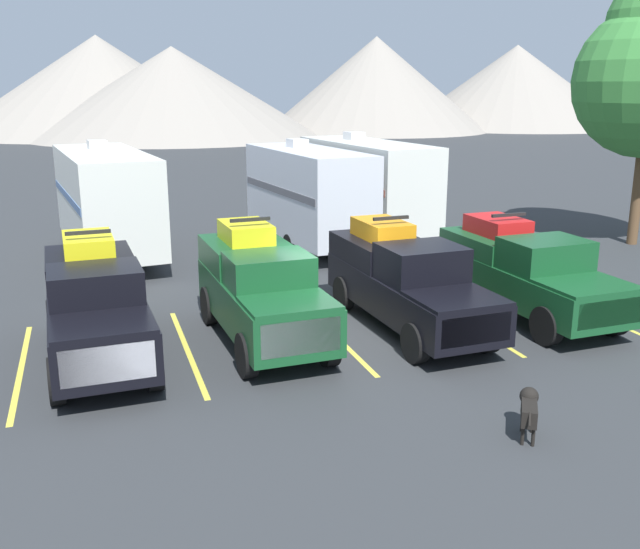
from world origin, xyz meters
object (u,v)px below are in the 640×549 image
Objects in this scene: pickup_truck_b at (260,288)px; camper_trailer_c at (366,184)px; camper_trailer_a at (106,199)px; pickup_truck_c at (405,279)px; pickup_truck_d at (525,270)px; camper_trailer_b at (309,193)px; dog at (529,407)px; pickup_truck_a at (96,304)px.

camper_trailer_c is at bearing 56.24° from pickup_truck_b.
pickup_truck_b is 0.62× the size of camper_trailer_a.
pickup_truck_d is at bearing -0.54° from pickup_truck_c.
pickup_truck_b reaches higher than pickup_truck_d.
camper_trailer_c is (-0.45, 9.78, 0.93)m from pickup_truck_d.
pickup_truck_b is at bearing 177.90° from pickup_truck_c.
camper_trailer_b is at bearing -160.16° from camper_trailer_c.
dog is (-3.27, -15.55, -1.58)m from camper_trailer_c.
pickup_truck_c is 8.87m from camper_trailer_b.
pickup_truck_a reaches higher than dog.
camper_trailer_b is at bearing 49.39° from pickup_truck_a.
pickup_truck_a is 9.02m from dog.
pickup_truck_b is 0.92× the size of pickup_truck_d.
camper_trailer_c reaches higher than camper_trailer_b.
camper_trailer_b is (3.86, 8.69, 0.78)m from pickup_truck_b.
pickup_truck_c is at bearing 86.22° from dog.
camper_trailer_b is (7.45, 8.69, 0.80)m from pickup_truck_a.
pickup_truck_c is at bearing 179.46° from pickup_truck_d.
pickup_truck_c is 11.52m from camper_trailer_a.
pickup_truck_d is 13.71m from camper_trailer_a.
dog is at bearing -101.87° from camper_trailer_c.
pickup_truck_c is 1.02× the size of pickup_truck_d.
pickup_truck_b is at bearing -123.76° from camper_trailer_c.
pickup_truck_c is at bearing -92.03° from camper_trailer_b.
camper_trailer_a is at bearing 107.83° from pickup_truck_b.
pickup_truck_d is (10.48, -0.16, -0.06)m from pickup_truck_a.
camper_trailer_c is (9.42, 0.31, 0.03)m from camper_trailer_a.
camper_trailer_c is (10.03, 9.62, 0.87)m from pickup_truck_a.
pickup_truck_b is 6.04× the size of dog.
pickup_truck_b is 6.76m from dog.
camper_trailer_a is 9.43m from camper_trailer_c.
pickup_truck_b is 0.68× the size of camper_trailer_b.
camper_trailer_b is 2.74m from camper_trailer_c.
camper_trailer_b is at bearing 87.97° from pickup_truck_c.
pickup_truck_a is at bearing 179.96° from pickup_truck_b.
pickup_truck_b is at bearing 178.65° from pickup_truck_d.
camper_trailer_c is (2.89, 9.75, 0.90)m from pickup_truck_c.
dog is (-0.70, -14.62, -1.51)m from camper_trailer_b.
dog is at bearing -41.28° from pickup_truck_a.
pickup_truck_d is (3.34, -0.03, -0.03)m from pickup_truck_c.
pickup_truck_c is 0.76× the size of camper_trailer_b.
camper_trailer_b reaches higher than pickup_truck_a.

